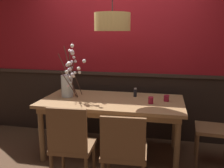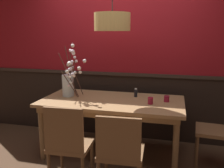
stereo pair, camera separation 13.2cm
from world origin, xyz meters
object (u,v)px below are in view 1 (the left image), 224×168
(chair_head_east_end, at_px, (220,126))
(vase_with_blossoms, at_px, (68,82))
(condiment_bottle, at_px, (135,93))
(pendant_lamp, at_px, (112,22))
(chair_far_side_left, at_px, (109,100))
(chair_near_side_right, at_px, (124,150))
(chair_near_side_left, at_px, (71,143))
(candle_holder_nearer_edge, at_px, (151,100))
(candle_holder_nearer_center, at_px, (166,98))
(dining_table, at_px, (112,106))
(chair_far_side_right, at_px, (140,101))

(chair_head_east_end, distance_m, vase_with_blossoms, 2.06)
(condiment_bottle, bearing_deg, pendant_lamp, -136.43)
(chair_far_side_left, xyz_separation_m, chair_near_side_right, (0.56, -1.77, -0.02))
(chair_near_side_left, xyz_separation_m, vase_with_blossoms, (-0.37, 0.90, 0.46))
(candle_holder_nearer_edge, bearing_deg, candle_holder_nearer_center, 38.63)
(dining_table, distance_m, vase_with_blossoms, 0.69)
(chair_head_east_end, xyz_separation_m, chair_far_side_right, (-1.09, 0.92, 0.00))
(dining_table, distance_m, chair_near_side_right, 0.95)
(chair_far_side_right, relative_size, candle_holder_nearer_center, 11.38)
(chair_far_side_right, distance_m, vase_with_blossoms, 1.35)
(dining_table, height_order, chair_head_east_end, chair_head_east_end)
(chair_near_side_left, height_order, chair_far_side_right, chair_near_side_left)
(chair_head_east_end, height_order, candle_holder_nearer_center, chair_head_east_end)
(vase_with_blossoms, bearing_deg, chair_far_side_right, 43.90)
(chair_far_side_right, distance_m, pendant_lamp, 1.61)
(chair_far_side_left, xyz_separation_m, candle_holder_nearer_center, (0.96, -0.81, 0.29))
(dining_table, bearing_deg, candle_holder_nearer_edge, -8.18)
(chair_near_side_left, distance_m, vase_with_blossoms, 1.08)
(chair_head_east_end, distance_m, chair_near_side_right, 1.38)
(chair_head_east_end, bearing_deg, chair_far_side_left, 151.07)
(pendant_lamp, bearing_deg, chair_head_east_end, 0.95)
(chair_far_side_right, relative_size, candle_holder_nearer_edge, 10.54)
(chair_head_east_end, bearing_deg, chair_far_side_right, 140.08)
(candle_holder_nearer_center, height_order, pendant_lamp, pendant_lamp)
(chair_head_east_end, xyz_separation_m, chair_near_side_right, (-1.07, -0.88, -0.00))
(chair_near_side_right, relative_size, candle_holder_nearer_edge, 10.26)
(dining_table, xyz_separation_m, candle_holder_nearer_center, (0.71, 0.08, 0.12))
(chair_near_side_right, relative_size, candle_holder_nearer_center, 11.08)
(chair_near_side_left, height_order, candle_holder_nearer_edge, chair_near_side_left)
(chair_far_side_left, xyz_separation_m, candle_holder_nearer_edge, (0.77, -0.97, 0.30))
(chair_head_east_end, relative_size, vase_with_blossoms, 1.21)
(chair_far_side_right, bearing_deg, candle_holder_nearer_edge, -76.64)
(dining_table, height_order, vase_with_blossoms, vase_with_blossoms)
(chair_head_east_end, xyz_separation_m, candle_holder_nearer_center, (-0.67, 0.08, 0.30))
(chair_far_side_left, distance_m, candle_holder_nearer_center, 1.29)
(chair_near_side_right, relative_size, condiment_bottle, 7.24)
(chair_far_side_left, height_order, candle_holder_nearer_edge, chair_far_side_left)
(dining_table, height_order, candle_holder_nearer_center, candle_holder_nearer_center)
(vase_with_blossoms, bearing_deg, dining_table, -3.02)
(candle_holder_nearer_edge, bearing_deg, condiment_bottle, 127.39)
(chair_far_side_right, xyz_separation_m, pendant_lamp, (-0.27, -0.94, 1.27))
(dining_table, relative_size, chair_far_side_left, 1.99)
(chair_head_east_end, distance_m, candle_holder_nearer_center, 0.74)
(candle_holder_nearer_center, height_order, candle_holder_nearer_edge, candle_holder_nearer_edge)
(chair_near_side_left, bearing_deg, vase_with_blossoms, 112.50)
(dining_table, xyz_separation_m, candle_holder_nearer_edge, (0.52, -0.07, 0.13))
(chair_head_east_end, height_order, vase_with_blossoms, vase_with_blossoms)
(chair_head_east_end, bearing_deg, pendant_lamp, -179.05)
(chair_near_side_left, bearing_deg, chair_near_side_right, -1.25)
(chair_head_east_end, relative_size, pendant_lamp, 0.98)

